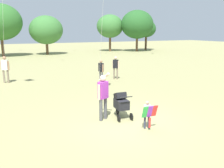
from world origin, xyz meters
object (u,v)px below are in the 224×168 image
at_px(person_adult_flyer, 103,93).
at_px(person_red_shirt, 5,67).
at_px(person_couple_left, 101,69).
at_px(child_with_butterfly_kite, 148,112).
at_px(person_kid_running, 116,66).
at_px(stroller, 121,103).

bearing_deg(person_adult_flyer, person_red_shirt, 108.29).
distance_m(person_adult_flyer, person_couple_left, 6.85).
height_order(child_with_butterfly_kite, person_couple_left, person_couple_left).
bearing_deg(person_red_shirt, person_kid_running, -15.61).
xyz_separation_m(person_red_shirt, person_kid_running, (7.01, -1.96, -0.09)).
bearing_deg(stroller, person_adult_flyer, 172.35).
height_order(person_couple_left, person_kid_running, person_kid_running).
relative_size(person_adult_flyer, person_kid_running, 1.14).
relative_size(stroller, person_red_shirt, 0.63).
relative_size(person_red_shirt, person_couple_left, 1.17).
distance_m(child_with_butterfly_kite, person_kid_running, 8.98).
xyz_separation_m(child_with_butterfly_kite, person_red_shirt, (-3.98, 10.41, 0.43)).
bearing_deg(stroller, person_kid_running, 64.79).
bearing_deg(child_with_butterfly_kite, person_couple_left, 78.15).
distance_m(stroller, person_couple_left, 6.70).
xyz_separation_m(person_adult_flyer, person_kid_running, (4.06, 6.97, -0.11)).
bearing_deg(person_adult_flyer, child_with_butterfly_kite, -55.26).
bearing_deg(person_adult_flyer, stroller, -7.65).
xyz_separation_m(stroller, person_couple_left, (1.93, 6.41, 0.28)).
height_order(child_with_butterfly_kite, person_red_shirt, person_red_shirt).
height_order(stroller, person_kid_running, person_kid_running).
height_order(stroller, person_red_shirt, person_red_shirt).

